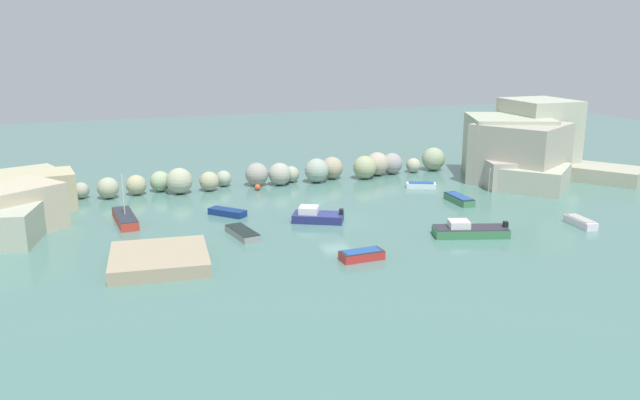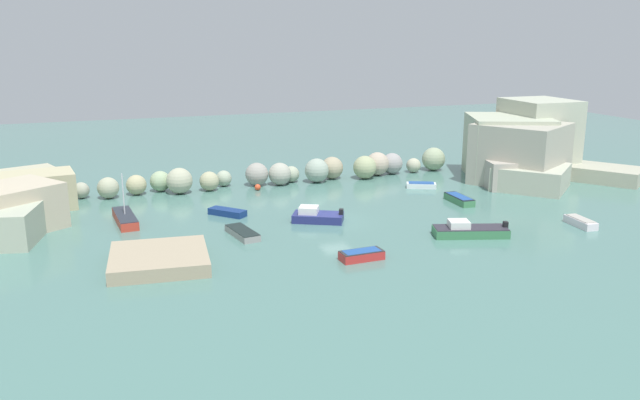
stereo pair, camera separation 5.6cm
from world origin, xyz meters
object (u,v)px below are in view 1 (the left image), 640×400
at_px(channel_buoy, 258,187).
at_px(moored_boat_4, 459,199).
at_px(moored_boat_1, 469,230).
at_px(moored_boat_6, 362,255).
at_px(moored_boat_5, 580,222).
at_px(moored_boat_3, 242,233).
at_px(moored_boat_7, 317,216).
at_px(moored_boat_2, 421,185).
at_px(stone_dock, 159,259).
at_px(moored_boat_9, 227,212).
at_px(moored_boat_0, 125,218).
at_px(moored_boat_8, 157,254).

xyz_separation_m(channel_buoy, moored_boat_4, (17.24, -11.92, 0.04)).
height_order(moored_boat_1, moored_boat_6, moored_boat_1).
xyz_separation_m(channel_buoy, moored_boat_5, (22.83, -22.40, 0.02)).
height_order(moored_boat_3, moored_boat_7, moored_boat_7).
height_order(moored_boat_5, moored_boat_7, moored_boat_7).
xyz_separation_m(moored_boat_1, moored_boat_2, (4.65, 16.60, -0.18)).
bearing_deg(moored_boat_4, channel_buoy, -122.38).
bearing_deg(moored_boat_4, moored_boat_2, -174.27).
height_order(moored_boat_3, moored_boat_6, moored_boat_6).
xyz_separation_m(moored_boat_2, moored_boat_6, (-15.24, -18.86, 0.07)).
xyz_separation_m(moored_boat_5, moored_boat_6, (-21.24, -1.46, 0.02)).
relative_size(channel_buoy, moored_boat_2, 0.20).
xyz_separation_m(stone_dock, moored_boat_3, (7.22, 4.70, -0.20)).
bearing_deg(moored_boat_9, moored_boat_4, -139.96).
bearing_deg(moored_boat_5, moored_boat_6, 99.01).
relative_size(moored_boat_6, moored_boat_7, 0.66).
height_order(moored_boat_2, moored_boat_7, moored_boat_7).
relative_size(moored_boat_0, moored_boat_2, 1.81).
relative_size(moored_boat_2, moored_boat_8, 0.92).
xyz_separation_m(moored_boat_3, moored_boat_4, (22.56, 3.36, 0.08)).
distance_m(channel_buoy, moored_boat_7, 13.35).
relative_size(moored_boat_0, moored_boat_4, 1.50).
height_order(moored_boat_4, moored_boat_5, moored_boat_5).
relative_size(moored_boat_0, moored_boat_9, 1.74).
xyz_separation_m(moored_boat_3, moored_boat_7, (7.22, 2.07, 0.19)).
bearing_deg(moored_boat_4, stone_dock, -72.57).
bearing_deg(moored_boat_1, moored_boat_2, -87.61).
bearing_deg(moored_boat_1, moored_boat_5, -166.26).
distance_m(moored_boat_2, moored_boat_5, 18.41).
height_order(stone_dock, moored_boat_0, moored_boat_0).
relative_size(channel_buoy, moored_boat_7, 0.13).
bearing_deg(stone_dock, moored_boat_5, -3.90).
xyz_separation_m(moored_boat_1, moored_boat_4, (5.07, 9.68, -0.11)).
bearing_deg(moored_boat_9, moored_boat_2, -122.19).
bearing_deg(moored_boat_2, moored_boat_9, -144.56).
height_order(channel_buoy, moored_boat_5, moored_boat_5).
relative_size(moored_boat_1, moored_boat_4, 1.58).
distance_m(moored_boat_6, moored_boat_9, 16.66).
distance_m(moored_boat_0, moored_boat_9, 8.97).
distance_m(moored_boat_3, moored_boat_5, 29.03).
distance_m(channel_buoy, moored_boat_9, 10.02).
bearing_deg(moored_boat_0, moored_boat_6, -139.58).
relative_size(stone_dock, moored_boat_4, 1.73).
distance_m(moored_boat_1, moored_boat_5, 10.69).
bearing_deg(moored_boat_7, moored_boat_3, 43.61).
bearing_deg(moored_boat_3, moored_boat_9, -11.23).
xyz_separation_m(moored_boat_1, moored_boat_9, (-17.30, 12.99, -0.18)).
xyz_separation_m(moored_boat_0, moored_boat_3, (8.75, -7.39, -0.12)).
bearing_deg(moored_boat_4, moored_boat_9, -96.14).
relative_size(moored_boat_5, moored_boat_9, 0.98).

